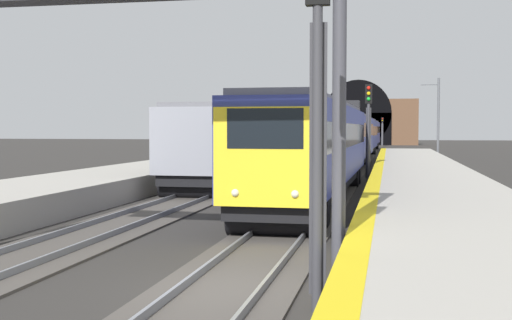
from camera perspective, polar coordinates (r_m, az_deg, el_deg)
The scene contains 13 objects.
ground_plane at distance 12.28m, azimuth -2.70°, elevation -11.19°, with size 320.00×320.00×0.00m, color #302D2B.
platform_right at distance 11.93m, azimuth 19.05°, elevation -9.40°, with size 112.00×4.77×0.95m, color #ADA89E.
platform_right_edge_strip at distance 11.75m, azimuth 8.63°, elevation -7.09°, with size 112.00×0.50×0.01m, color yellow.
track_main_line at distance 12.27m, azimuth -2.70°, elevation -11.00°, with size 160.00×2.67×0.21m.
train_main_approaching at distance 57.50m, azimuth 8.46°, elevation 2.04°, with size 82.37×3.13×4.90m.
train_adjacent_platform at distance 56.26m, azimuth 3.18°, elevation 2.07°, with size 60.61×3.18×4.92m.
railway_signal_near at distance 10.66m, azimuth 5.29°, elevation 5.96°, with size 0.39×0.38×5.94m.
railway_signal_mid at distance 37.05m, azimuth 9.62°, elevation 3.13°, with size 0.39×0.38×5.36m.
railway_signal_far at distance 111.37m, azimuth 10.78°, elevation 2.61°, with size 0.39×0.38×4.74m.
overhead_signal_gantry at distance 14.59m, azimuth -10.90°, elevation 10.80°, with size 0.70×9.20×6.52m.
tunnel_portal at distance 120.20m, azimuth 8.76°, elevation 3.25°, with size 2.80×20.87×11.69m.
catenary_mast_near at distance 63.08m, azimuth 15.34°, elevation 3.46°, with size 0.22×1.71×7.55m.
catenary_mast_far at distance 82.50m, azimuth 0.69°, elevation 3.38°, with size 0.22×1.76×7.59m.
Camera 1 is at (-11.56, -2.90, 2.95)m, focal length 46.65 mm.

